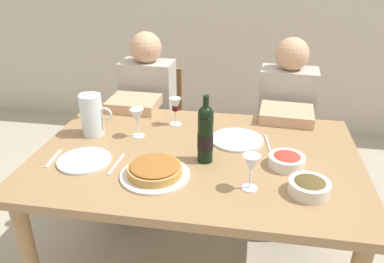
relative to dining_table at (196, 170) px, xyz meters
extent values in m
cube|color=#9E7A51|center=(0.00, 0.00, 0.07)|extent=(1.50, 1.00, 0.04)
cylinder|color=#9E7A51|center=(-0.67, 0.42, -0.31)|extent=(0.07, 0.07, 0.72)
cylinder|color=#9E7A51|center=(0.67, 0.42, -0.31)|extent=(0.07, 0.07, 0.72)
cylinder|color=black|center=(0.05, -0.06, 0.20)|extent=(0.07, 0.07, 0.22)
sphere|color=black|center=(0.05, -0.06, 0.32)|extent=(0.07, 0.07, 0.07)
cylinder|color=black|center=(0.05, -0.06, 0.37)|extent=(0.03, 0.03, 0.07)
cylinder|color=black|center=(0.05, -0.06, 0.19)|extent=(0.07, 0.07, 0.08)
cylinder|color=silver|center=(-0.56, 0.11, 0.20)|extent=(0.11, 0.11, 0.21)
cylinder|color=silver|center=(-0.56, 0.11, 0.16)|extent=(0.10, 0.10, 0.13)
torus|color=silver|center=(-0.48, 0.11, 0.21)|extent=(0.07, 0.01, 0.07)
cylinder|color=silver|center=(-0.14, -0.22, 0.10)|extent=(0.30, 0.30, 0.01)
cylinder|color=#C18E47|center=(-0.14, -0.22, 0.12)|extent=(0.23, 0.23, 0.03)
ellipsoid|color=#9E6028|center=(-0.14, -0.22, 0.14)|extent=(0.21, 0.21, 0.02)
cylinder|color=white|center=(0.41, -0.05, 0.12)|extent=(0.16, 0.16, 0.05)
ellipsoid|color=#B2382D|center=(0.41, -0.05, 0.13)|extent=(0.13, 0.13, 0.03)
cylinder|color=silver|center=(0.48, -0.24, 0.12)|extent=(0.16, 0.16, 0.05)
ellipsoid|color=brown|center=(0.48, -0.24, 0.14)|extent=(0.13, 0.13, 0.04)
cylinder|color=silver|center=(-0.16, 0.30, 0.09)|extent=(0.06, 0.06, 0.00)
cylinder|color=silver|center=(-0.16, 0.30, 0.13)|extent=(0.01, 0.01, 0.07)
cone|color=silver|center=(-0.16, 0.30, 0.21)|extent=(0.06, 0.06, 0.07)
cylinder|color=#470A14|center=(-0.16, 0.30, 0.19)|extent=(0.03, 0.03, 0.03)
cylinder|color=silver|center=(-0.32, 0.13, 0.09)|extent=(0.06, 0.06, 0.00)
cylinder|color=silver|center=(-0.32, 0.13, 0.13)|extent=(0.01, 0.01, 0.07)
cone|color=silver|center=(-0.32, 0.13, 0.20)|extent=(0.07, 0.07, 0.08)
cylinder|color=silver|center=(-0.67, 0.31, 0.09)|extent=(0.06, 0.06, 0.00)
cylinder|color=silver|center=(-0.67, 0.31, 0.13)|extent=(0.01, 0.01, 0.07)
cone|color=silver|center=(-0.67, 0.31, 0.20)|extent=(0.07, 0.07, 0.07)
cylinder|color=silver|center=(0.25, -0.25, 0.09)|extent=(0.06, 0.06, 0.00)
cylinder|color=silver|center=(0.25, -0.25, 0.13)|extent=(0.01, 0.01, 0.07)
cone|color=silver|center=(0.25, -0.25, 0.21)|extent=(0.07, 0.07, 0.07)
cylinder|color=silver|center=(0.18, 0.16, 0.10)|extent=(0.26, 0.26, 0.01)
cylinder|color=silver|center=(-0.48, -0.16, 0.10)|extent=(0.24, 0.24, 0.01)
cube|color=silver|center=(0.03, 0.16, 0.09)|extent=(0.03, 0.16, 0.00)
cube|color=silver|center=(0.33, 0.16, 0.09)|extent=(0.03, 0.18, 0.00)
cube|color=silver|center=(-0.33, -0.16, 0.09)|extent=(0.02, 0.18, 0.00)
cube|color=silver|center=(-0.63, -0.16, 0.09)|extent=(0.03, 0.16, 0.00)
cube|color=olive|center=(-0.45, 0.81, -0.21)|extent=(0.41, 0.41, 0.02)
cube|color=olive|center=(-0.44, 0.99, 0.00)|extent=(0.36, 0.04, 0.40)
cylinder|color=olive|center=(-0.62, 0.64, -0.44)|extent=(0.04, 0.04, 0.45)
cylinder|color=olive|center=(-0.29, 0.63, -0.44)|extent=(0.04, 0.04, 0.45)
cylinder|color=olive|center=(-0.61, 0.98, -0.44)|extent=(0.04, 0.04, 0.45)
cylinder|color=olive|center=(-0.28, 0.97, -0.44)|extent=(0.04, 0.04, 0.45)
cube|color=#B7B2A8|center=(-0.45, 0.77, 0.05)|extent=(0.35, 0.21, 0.50)
sphere|color=tan|center=(-0.45, 0.77, 0.39)|extent=(0.20, 0.20, 0.20)
cube|color=#33333D|center=(-0.46, 0.58, -0.20)|extent=(0.32, 0.39, 0.14)
cube|color=#33333D|center=(-0.46, 0.43, -0.47)|extent=(0.28, 0.13, 0.40)
cube|color=tan|center=(-0.46, 0.49, 0.12)|extent=(0.30, 0.25, 0.06)
cube|color=olive|center=(0.45, 0.79, -0.21)|extent=(0.43, 0.43, 0.02)
cube|color=olive|center=(0.46, 0.98, 0.00)|extent=(0.36, 0.05, 0.40)
cylinder|color=olive|center=(0.27, 0.63, -0.44)|extent=(0.04, 0.04, 0.45)
cylinder|color=olive|center=(0.61, 0.61, -0.44)|extent=(0.04, 0.04, 0.45)
cylinder|color=olive|center=(0.29, 0.97, -0.44)|extent=(0.04, 0.04, 0.45)
cylinder|color=olive|center=(0.63, 0.95, -0.44)|extent=(0.04, 0.04, 0.45)
cube|color=#B7B2A8|center=(0.45, 0.75, 0.05)|extent=(0.35, 0.22, 0.50)
sphere|color=tan|center=(0.45, 0.75, 0.39)|extent=(0.20, 0.20, 0.20)
cube|color=#33333D|center=(0.44, 0.56, -0.20)|extent=(0.33, 0.40, 0.14)
cube|color=#33333D|center=(0.43, 0.41, -0.47)|extent=(0.28, 0.14, 0.40)
cube|color=tan|center=(0.43, 0.47, 0.12)|extent=(0.30, 0.26, 0.06)
camera|label=1|loc=(0.24, -1.53, 0.96)|focal=35.51mm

